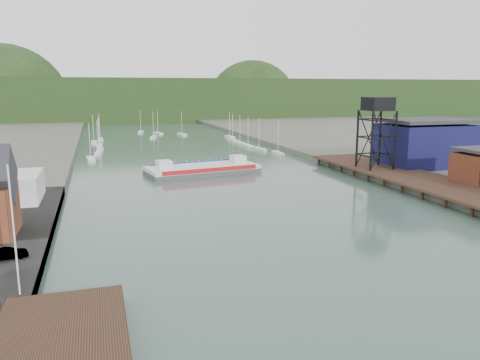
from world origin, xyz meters
TOP-DOWN VIEW (x-y plane):
  - ground at (0.00, 0.00)m, footprint 600.00×600.00m
  - west_stage at (-29.00, 0.00)m, footprint 10.00×18.00m
  - east_pier at (37.00, 45.00)m, footprint 14.00×70.00m
  - flagpole at (-33.00, 10.00)m, footprint 0.16×0.16m
  - lift_tower at (35.00, 58.00)m, footprint 6.50×6.50m
  - blue_shed at (50.00, 60.00)m, footprint 20.50×14.50m
  - marina_sailboats at (0.08, 138.46)m, footprint 57.71×92.65m
  - distant_hills at (-3.98, 301.35)m, footprint 500.00×120.00m
  - chain_ferry at (-1.72, 74.06)m, footprint 27.69×14.68m
  - car_west_b at (-35.47, 20.06)m, footprint 4.12×2.24m

SIDE VIEW (x-z plane):
  - ground at x=0.00m, z-range 0.00..0.00m
  - marina_sailboats at x=0.08m, z-range -0.10..0.80m
  - west_stage at x=-29.00m, z-range 0.00..1.80m
  - chain_ferry at x=-1.72m, z-range -0.81..2.98m
  - east_pier at x=37.00m, z-range 0.67..3.12m
  - car_west_b at x=-35.47m, z-range 1.60..2.89m
  - blue_shed at x=50.00m, z-range 1.41..12.71m
  - flagpole at x=-33.00m, z-range 1.60..13.60m
  - distant_hills at x=-3.98m, z-range -29.62..50.38m
  - lift_tower at x=35.00m, z-range 7.65..23.65m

